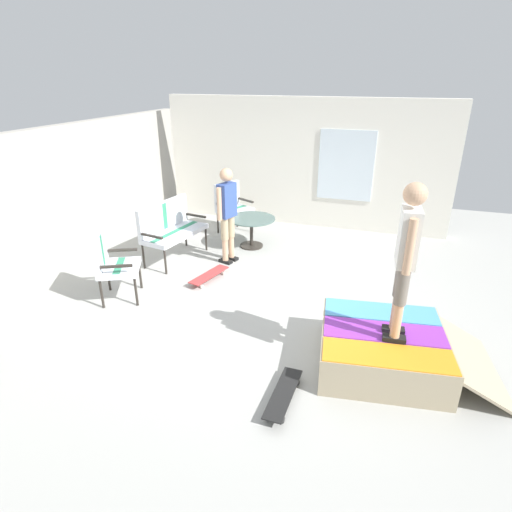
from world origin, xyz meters
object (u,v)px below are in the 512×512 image
(skate_ramp, at_px, (384,348))
(patio_table, at_px, (251,226))
(patio_chair_near_house, at_px, (231,203))
(person_watching, at_px, (227,209))
(patio_bench, at_px, (170,225))
(skateboard_by_bench, at_px, (209,275))
(skateboard_spare, at_px, (283,394))
(person_skater, at_px, (406,252))
(patio_chair_by_wall, at_px, (110,260))

(skate_ramp, distance_m, patio_table, 3.89)
(patio_chair_near_house, distance_m, person_watching, 1.58)
(patio_bench, height_order, patio_chair_near_house, same)
(skateboard_by_bench, relative_size, skateboard_spare, 1.02)
(patio_chair_near_house, height_order, person_skater, person_skater)
(patio_bench, bearing_deg, patio_chair_by_wall, 177.51)
(patio_chair_by_wall, distance_m, patio_table, 2.85)
(skate_ramp, height_order, patio_chair_by_wall, patio_chair_by_wall)
(skate_ramp, height_order, person_watching, person_watching)
(skate_ramp, bearing_deg, patio_bench, 62.50)
(skate_ramp, relative_size, person_watching, 1.26)
(patio_chair_near_house, xyz_separation_m, skateboard_by_bench, (-2.25, -0.49, -0.53))
(skate_ramp, relative_size, patio_chair_by_wall, 2.04)
(person_watching, relative_size, skateboard_by_bench, 2.00)
(patio_table, xyz_separation_m, skateboard_spare, (-3.83, -1.65, -0.32))
(person_watching, xyz_separation_m, skateboard_spare, (-3.05, -1.81, -0.87))
(patio_bench, height_order, patio_chair_by_wall, same)
(patio_chair_near_house, bearing_deg, person_watching, -160.78)
(skate_ramp, xyz_separation_m, person_watching, (2.13, 2.74, 0.74))
(skateboard_by_bench, bearing_deg, patio_chair_by_wall, 132.09)
(skateboard_by_bench, height_order, skateboard_spare, same)
(skate_ramp, distance_m, skateboard_spare, 1.31)
(patio_chair_near_house, xyz_separation_m, skateboard_spare, (-4.51, -2.32, -0.53))
(patio_bench, distance_m, skateboard_spare, 4.08)
(patio_chair_by_wall, bearing_deg, patio_table, -26.33)
(patio_chair_by_wall, relative_size, skateboard_spare, 1.27)
(patio_chair_near_house, bearing_deg, skate_ramp, -137.88)
(patio_bench, distance_m, patio_table, 1.54)
(patio_bench, distance_m, patio_chair_by_wall, 1.60)
(person_skater, bearing_deg, patio_table, 41.58)
(patio_table, distance_m, person_watching, 0.97)
(skate_ramp, distance_m, skateboard_by_bench, 3.07)
(patio_chair_near_house, bearing_deg, skateboard_by_bench, -167.70)
(patio_bench, relative_size, skateboard_by_bench, 1.61)
(patio_chair_near_house, xyz_separation_m, person_skater, (-3.66, -3.32, 0.82))
(patio_bench, height_order, patio_table, patio_bench)
(patio_table, xyz_separation_m, skateboard_by_bench, (-1.57, 0.18, -0.32))
(person_watching, xyz_separation_m, person_skater, (-2.20, -2.81, 0.47))
(patio_chair_near_house, xyz_separation_m, patio_table, (-0.68, -0.67, -0.21))
(patio_bench, height_order, person_watching, person_watching)
(person_watching, bearing_deg, skateboard_spare, -149.34)
(person_watching, relative_size, skateboard_spare, 2.05)
(patio_chair_by_wall, distance_m, person_skater, 4.01)
(skateboard_spare, bearing_deg, patio_bench, 44.57)
(patio_table, bearing_deg, patio_chair_near_house, 44.77)
(person_skater, bearing_deg, person_watching, 51.91)
(patio_chair_near_house, relative_size, skateboard_spare, 1.27)
(patio_bench, bearing_deg, person_skater, -117.87)
(person_skater, distance_m, skateboard_spare, 1.88)
(patio_bench, bearing_deg, person_watching, -80.47)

